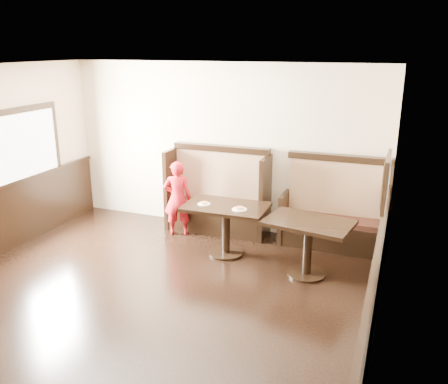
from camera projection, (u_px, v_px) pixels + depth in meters
The scene contains 9 objects.
ground at pixel (110, 332), 5.27m from camera, with size 7.00×7.00×0.00m, color black.
room_shell at pixel (97, 262), 5.42m from camera, with size 7.00×7.00×7.00m.
booth_main at pixel (218, 200), 8.05m from camera, with size 1.75×0.72×1.45m.
booth_neighbor at pixel (334, 217), 7.40m from camera, with size 1.65×0.72×1.45m.
table_main at pixel (226, 217), 7.06m from camera, with size 1.24×0.79×0.78m.
table_neighbor at pixel (308, 235), 6.41m from camera, with size 1.25×0.92×0.79m.
child at pixel (178, 198), 7.81m from camera, with size 0.46×0.30×1.26m, color #B3131C.
pizza_plate_left at pixel (204, 203), 7.05m from camera, with size 0.19×0.19×0.04m.
pizza_plate_right at pixel (239, 209), 6.82m from camera, with size 0.22×0.22×0.04m.
Camera 1 is at (2.82, -3.81, 3.05)m, focal length 38.00 mm.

